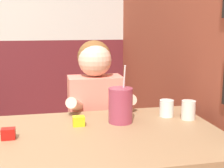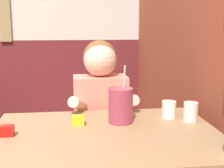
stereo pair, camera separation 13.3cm
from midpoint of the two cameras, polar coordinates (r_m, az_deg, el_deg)
The scene contains 8 objects.
brick_wall_right at distance 2.43m, azimuth 8.73°, elevation 12.48°, with size 0.08×4.59×2.70m.
main_table at distance 1.51m, azimuth -3.21°, elevation -11.45°, with size 1.09×0.79×0.77m.
person_seated at distance 2.05m, azimuth -4.90°, elevation -7.61°, with size 0.42×0.41×1.18m.
cocktail_pitcher at distance 1.62m, azimuth -0.78°, elevation -3.93°, with size 0.13×0.13×0.30m.
glass_center at distance 1.75m, azimuth 7.81°, elevation -4.43°, with size 0.08×0.08×0.09m.
glass_far_side at distance 1.71m, azimuth 11.65°, elevation -4.70°, with size 0.08×0.08×0.10m.
condiment_ketchup at distance 1.50m, azimuth -20.90°, elevation -8.54°, with size 0.06×0.04×0.05m.
condiment_mustard at distance 1.59m, azimuth -8.51°, elevation -6.75°, with size 0.06×0.04×0.05m.
Camera 1 is at (0.48, -0.97, 1.28)m, focal length 50.00 mm.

